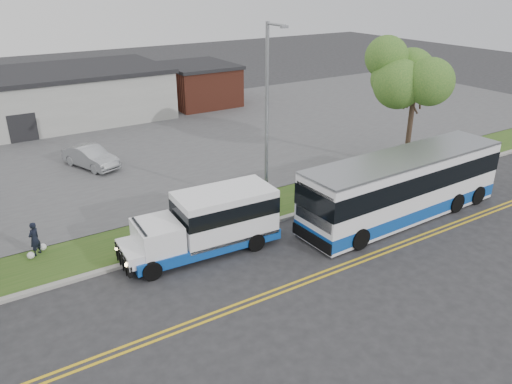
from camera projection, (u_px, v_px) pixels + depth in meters
ground at (245, 244)px, 23.39m from camera, size 140.00×140.00×0.00m
lane_line_north at (294, 283)px, 20.41m from camera, size 70.00×0.12×0.01m
lane_line_south at (299, 286)px, 20.18m from camera, size 70.00×0.12×0.01m
curb at (234, 233)px, 24.22m from camera, size 80.00×0.30×0.15m
verge at (216, 219)px, 25.62m from camera, size 80.00×3.30×0.10m
parking_lot at (125, 146)px, 36.54m from camera, size 80.00×25.00×0.10m
commercial_building at (10, 101)px, 40.49m from camera, size 25.40×10.40×4.35m
brick_wing at (198, 84)px, 47.91m from camera, size 6.30×7.30×3.90m
tree_east at (417, 72)px, 30.11m from camera, size 5.20×5.20×8.33m
streetlight_near at (268, 113)px, 24.89m from camera, size 0.35×1.53×9.50m
shuttle_bus at (211, 220)px, 22.34m from camera, size 7.29×2.75×2.75m
transit_bus at (403, 186)px, 25.42m from camera, size 12.09×3.16×3.34m
pedestrian at (34, 239)px, 21.98m from camera, size 0.68×0.65×1.58m
parked_car_a at (91, 157)px, 32.18m from camera, size 2.94×4.52×1.41m
grocery_bag_left at (31, 255)px, 21.89m from camera, size 0.32×0.32×0.32m
grocery_bag_right at (43, 247)px, 22.57m from camera, size 0.32×0.32×0.32m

